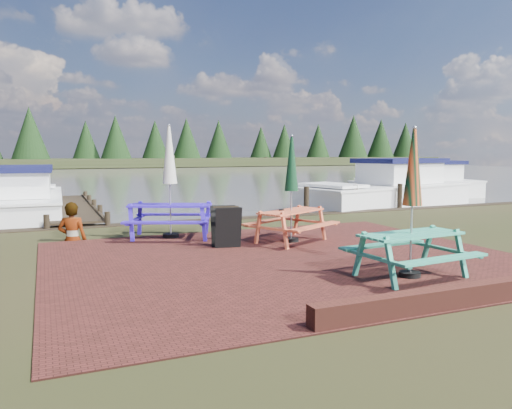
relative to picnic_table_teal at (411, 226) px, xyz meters
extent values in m
plane|color=black|center=(-1.27, 1.05, -0.87)|extent=(120.00, 120.00, 0.00)
cube|color=#381611|center=(-1.27, 2.05, -0.86)|extent=(9.00, 7.50, 0.02)
cube|color=#4C1E16|center=(0.23, -1.55, -0.72)|extent=(6.00, 0.22, 0.30)
cube|color=#4D4942|center=(-1.27, 38.05, -0.87)|extent=(120.00, 60.00, 0.02)
cube|color=black|center=(-1.27, 67.05, -0.37)|extent=(120.00, 10.00, 1.20)
cube|color=teal|center=(0.00, 0.00, -0.14)|extent=(1.85, 0.85, 0.04)
cube|color=teal|center=(0.06, -0.68, -0.43)|extent=(1.81, 0.39, 0.04)
cube|color=teal|center=(-0.06, 0.68, -0.43)|extent=(1.81, 0.39, 0.04)
cube|color=teal|center=(-0.78, -0.07, -0.51)|extent=(0.21, 1.56, 0.74)
cube|color=teal|center=(0.78, 0.07, -0.51)|extent=(0.21, 1.56, 0.74)
cylinder|color=black|center=(0.00, 0.00, -0.82)|extent=(0.36, 0.36, 0.10)
cylinder|color=#B2B2B7|center=(0.00, 0.00, 0.37)|extent=(0.04, 0.04, 2.49)
cone|color=#CA441C|center=(0.00, 0.00, 0.97)|extent=(0.32, 0.32, 1.25)
cube|color=#CF5835|center=(-0.34, 3.70, -0.14)|extent=(1.89, 1.44, 0.04)
cube|color=#CF5835|center=(-0.03, 3.11, -0.43)|extent=(1.68, 1.04, 0.04)
cube|color=#CF5835|center=(-0.66, 4.29, -0.43)|extent=(1.68, 1.04, 0.04)
cube|color=#CF5835|center=(-1.02, 3.34, -0.51)|extent=(0.79, 1.40, 0.73)
cube|color=#CF5835|center=(0.33, 4.06, -0.51)|extent=(0.79, 1.40, 0.73)
cylinder|color=black|center=(-0.34, 3.70, -0.83)|extent=(0.35, 0.35, 0.10)
cylinder|color=#B2B2B7|center=(-0.34, 3.70, 0.36)|extent=(0.04, 0.04, 2.46)
cone|color=black|center=(-0.34, 3.70, 0.95)|extent=(0.32, 0.32, 1.23)
cube|color=#3118B8|center=(-2.79, 5.35, -0.07)|extent=(2.10, 1.48, 0.04)
cube|color=#3118B8|center=(-3.08, 4.67, -0.38)|extent=(1.91, 1.02, 0.04)
cube|color=#3118B8|center=(-2.50, 6.03, -0.38)|extent=(1.91, 1.02, 0.04)
cube|color=#3118B8|center=(-3.57, 5.69, -0.47)|extent=(0.75, 1.60, 0.81)
cube|color=#3118B8|center=(-2.01, 5.02, -0.47)|extent=(0.75, 1.60, 0.81)
cylinder|color=black|center=(-2.79, 5.35, -0.82)|extent=(0.39, 0.39, 0.11)
cylinder|color=#B2B2B7|center=(-2.79, 5.35, 0.49)|extent=(0.04, 0.04, 2.73)
cone|color=beige|center=(-2.79, 5.35, 1.14)|extent=(0.35, 0.35, 1.36)
cube|color=black|center=(-1.97, 3.48, -0.41)|extent=(0.60, 0.31, 0.91)
cube|color=black|center=(-1.97, 3.79, -0.41)|extent=(0.60, 0.31, 0.91)
cube|color=black|center=(-1.97, 3.64, 0.03)|extent=(0.57, 0.13, 0.03)
cube|color=black|center=(-4.77, 12.55, -0.75)|extent=(1.60, 9.00, 0.06)
cube|color=black|center=(-5.52, 12.55, -0.70)|extent=(0.08, 9.00, 0.08)
cube|color=black|center=(-4.02, 12.55, -0.70)|extent=(0.08, 9.00, 0.08)
cylinder|color=black|center=(-5.57, 8.05, -0.97)|extent=(0.16, 0.16, 1.00)
cylinder|color=black|center=(-3.97, 8.05, -0.97)|extent=(0.16, 0.16, 1.00)
cube|color=white|center=(-6.23, 12.02, -0.75)|extent=(2.50, 6.84, 0.97)
cube|color=white|center=(-6.23, 12.02, -0.25)|extent=(2.55, 6.98, 0.08)
cube|color=white|center=(-6.25, 11.21, 0.22)|extent=(1.75, 2.89, 0.82)
cube|color=#0F1137|center=(-6.25, 11.21, 0.68)|extent=(1.94, 3.30, 0.17)
cube|color=white|center=(-6.17, 14.60, -0.12)|extent=(2.01, 1.27, 0.10)
cube|color=white|center=(7.39, 10.30, -0.73)|extent=(8.40, 4.54, 1.06)
cube|color=white|center=(7.39, 10.30, -0.17)|extent=(8.56, 4.63, 0.09)
cube|color=white|center=(8.32, 10.53, 0.34)|extent=(3.72, 2.71, 0.90)
cube|color=#0F1137|center=(8.32, 10.53, 0.85)|extent=(4.24, 3.04, 0.19)
cube|color=white|center=(4.44, 9.60, -0.03)|extent=(1.94, 2.62, 0.11)
cube|color=white|center=(11.34, 12.93, -0.75)|extent=(6.50, 2.79, 0.97)
cube|color=white|center=(11.34, 12.93, -0.25)|extent=(6.63, 2.84, 0.08)
cube|color=white|center=(12.10, 12.86, 0.22)|extent=(2.79, 1.84, 0.83)
cube|color=#0F1137|center=(12.10, 12.86, 0.69)|extent=(3.18, 2.05, 0.18)
cube|color=white|center=(8.95, 13.14, -0.12)|extent=(1.30, 2.00, 0.10)
imported|color=gray|center=(-5.02, 5.91, 0.04)|extent=(0.77, 0.62, 1.82)
camera|label=1|loc=(-5.59, -6.52, 1.24)|focal=35.00mm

